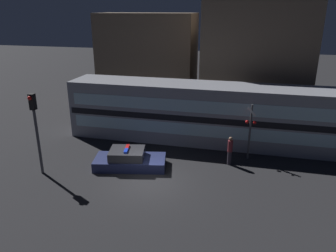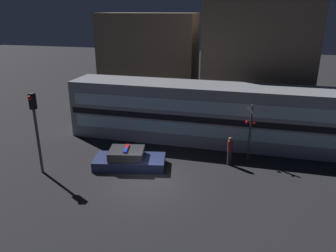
% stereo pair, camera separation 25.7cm
% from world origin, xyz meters
% --- Properties ---
extents(ground_plane, '(120.00, 120.00, 0.00)m').
position_xyz_m(ground_plane, '(0.00, 0.00, 0.00)').
color(ground_plane, black).
extents(train, '(19.06, 3.15, 4.19)m').
position_xyz_m(train, '(1.78, 6.89, 2.09)').
color(train, gray).
rests_on(train, ground_plane).
extents(police_car, '(4.58, 2.73, 1.26)m').
position_xyz_m(police_car, '(-1.73, 1.55, 0.46)').
color(police_car, navy).
rests_on(police_car, ground_plane).
extents(pedestrian, '(0.31, 0.31, 1.83)m').
position_xyz_m(pedestrian, '(4.19, 3.37, 0.94)').
color(pedestrian, '#2D2833').
rests_on(pedestrian, ground_plane).
extents(crossing_signal_near, '(0.68, 0.30, 3.63)m').
position_xyz_m(crossing_signal_near, '(5.30, 4.46, 2.01)').
color(crossing_signal_near, '#4C4C51').
rests_on(crossing_signal_near, ground_plane).
extents(traffic_light_corner, '(0.30, 0.46, 4.82)m').
position_xyz_m(traffic_light_corner, '(-6.45, -0.44, 3.14)').
color(traffic_light_corner, '#4C4C51').
rests_on(traffic_light_corner, ground_plane).
extents(building_left, '(9.30, 4.43, 8.78)m').
position_xyz_m(building_left, '(-4.85, 15.63, 4.39)').
color(building_left, brown).
rests_on(building_left, ground_plane).
extents(building_center, '(8.75, 6.53, 9.94)m').
position_xyz_m(building_center, '(5.44, 13.77, 4.97)').
color(building_center, brown).
rests_on(building_center, ground_plane).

